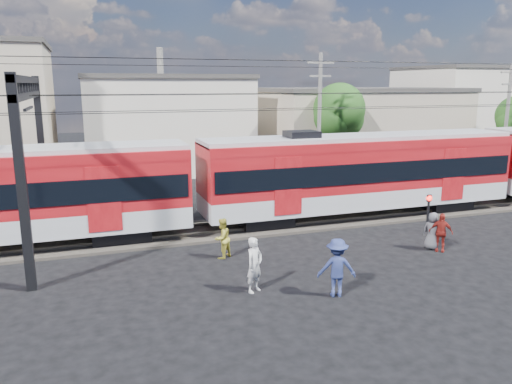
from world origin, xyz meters
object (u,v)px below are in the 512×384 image
(pedestrian_a, at_px, (254,265))
(crossing_signal, at_px, (428,206))
(commuter_train, at_px, (363,170))
(pedestrian_c, at_px, (337,268))

(pedestrian_a, height_order, crossing_signal, pedestrian_a)
(commuter_train, height_order, pedestrian_a, commuter_train)
(pedestrian_a, distance_m, crossing_signal, 10.31)
(pedestrian_a, relative_size, pedestrian_c, 0.96)
(commuter_train, xyz_separation_m, pedestrian_a, (-8.17, -7.04, -1.49))
(pedestrian_c, xyz_separation_m, crossing_signal, (7.25, 4.90, 0.27))
(commuter_train, bearing_deg, pedestrian_c, -125.31)
(crossing_signal, bearing_deg, pedestrian_c, -145.97)
(commuter_train, distance_m, crossing_signal, 3.80)
(crossing_signal, bearing_deg, commuter_train, 113.42)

